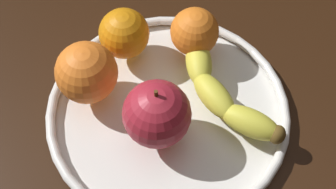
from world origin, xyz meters
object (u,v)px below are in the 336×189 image
object	(u,v)px
banana	(222,94)
apple	(157,114)
orange_center	(124,33)
orange_back_left	(87,72)
fruit_bowl	(168,111)
orange_back_right	(195,32)

from	to	relation	value
banana	apple	bearing A→B (deg)	-95.11
orange_center	orange_back_left	xyz separation A→B (cm)	(5.25, -5.90, 0.54)
orange_back_left	apple	bearing A→B (deg)	39.82
fruit_bowl	orange_center	xyz separation A→B (cm)	(-10.51, -3.07, 4.26)
banana	fruit_bowl	bearing A→B (deg)	-115.40
banana	orange_back_left	world-z (taller)	orange_back_left
fruit_bowl	orange_back_left	xyz separation A→B (cm)	(-5.26, -8.97, 4.80)
orange_back_left	banana	bearing A→B (deg)	68.40
fruit_bowl	orange_back_right	bearing A→B (deg)	144.36
orange_center	orange_back_right	bearing A→B (deg)	76.79
orange_center	fruit_bowl	bearing A→B (deg)	16.26
orange_center	orange_back_left	world-z (taller)	orange_back_left
orange_back_right	orange_back_left	distance (cm)	15.31
fruit_bowl	banana	size ratio (longest dim) A/B	1.69
banana	orange_center	size ratio (longest dim) A/B	2.74
apple	orange_back_right	size ratio (longest dim) A/B	1.38
fruit_bowl	banana	distance (cm)	7.36
orange_back_left	orange_back_right	bearing A→B (deg)	101.78
banana	orange_center	world-z (taller)	orange_center
banana	apple	xyz separation A→B (cm)	(1.91, -8.98, 2.39)
banana	orange_back_right	size ratio (longest dim) A/B	2.84
fruit_bowl	apple	xyz separation A→B (cm)	(2.90, -2.16, 4.97)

